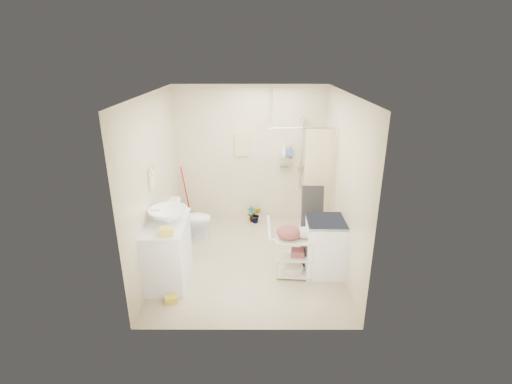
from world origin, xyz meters
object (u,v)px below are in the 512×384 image
at_px(washing_machine, 325,246).
at_px(toilet, 191,219).
at_px(vanity, 168,251).
at_px(laundry_rack, 294,254).

bearing_deg(washing_machine, toilet, 155.41).
bearing_deg(vanity, washing_machine, 3.02).
distance_m(vanity, laundry_rack, 1.83).
relative_size(vanity, laundry_rack, 1.39).
height_order(vanity, toilet, vanity).
bearing_deg(washing_machine, laundry_rack, -163.65).
bearing_deg(laundry_rack, vanity, -173.12).
bearing_deg(laundry_rack, toilet, 150.09).
distance_m(toilet, laundry_rack, 2.08).
relative_size(toilet, washing_machine, 0.87).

